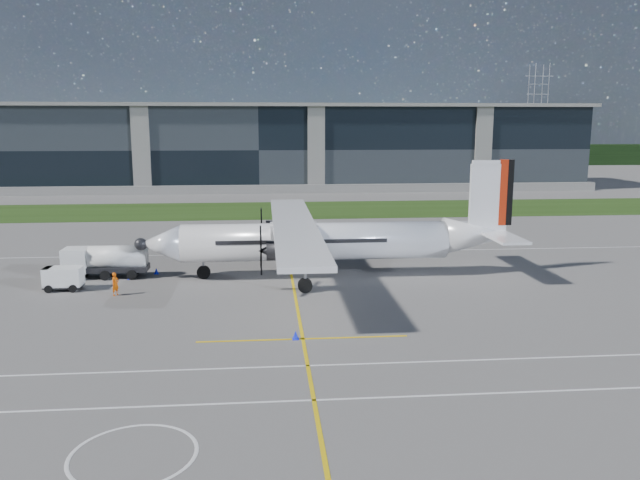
% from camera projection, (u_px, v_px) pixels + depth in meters
% --- Properties ---
extents(ground, '(400.00, 400.00, 0.00)m').
position_uv_depth(ground, '(258.00, 219.00, 80.12)').
color(ground, slate).
rests_on(ground, ground).
extents(grass_strip, '(400.00, 18.00, 0.04)m').
position_uv_depth(grass_strip, '(258.00, 210.00, 87.95)').
color(grass_strip, '#203C10').
rests_on(grass_strip, ground).
extents(terminal_building, '(120.00, 20.00, 15.00)m').
position_uv_depth(terminal_building, '(259.00, 148.00, 117.91)').
color(terminal_building, black).
rests_on(terminal_building, ground).
extents(tree_line, '(400.00, 6.00, 6.00)m').
position_uv_depth(tree_line, '(261.00, 156.00, 177.49)').
color(tree_line, black).
rests_on(tree_line, ground).
extents(pylon_east, '(9.00, 4.60, 30.00)m').
position_uv_depth(pylon_east, '(537.00, 114.00, 192.42)').
color(pylon_east, gray).
rests_on(pylon_east, ground).
extents(yellow_taxiway_centerline, '(0.20, 70.00, 0.01)m').
position_uv_depth(yellow_taxiway_centerline, '(291.00, 273.00, 51.00)').
color(yellow_taxiway_centerline, yellow).
rests_on(yellow_taxiway_centerline, ground).
extents(white_lane_line, '(90.00, 0.15, 0.01)m').
position_uv_depth(white_lane_line, '(246.00, 403.00, 27.24)').
color(white_lane_line, white).
rests_on(white_lane_line, ground).
extents(turboprop_aircraft, '(29.68, 30.78, 9.23)m').
position_uv_depth(turboprop_aircraft, '(329.00, 219.00, 49.08)').
color(turboprop_aircraft, white).
rests_on(turboprop_aircraft, ground).
extents(fuel_tanker_truck, '(6.81, 2.21, 2.56)m').
position_uv_depth(fuel_tanker_truck, '(100.00, 262.00, 49.30)').
color(fuel_tanker_truck, white).
rests_on(fuel_tanker_truck, ground).
extents(baggage_tug, '(2.84, 1.70, 1.70)m').
position_uv_depth(baggage_tug, '(63.00, 279.00, 45.63)').
color(baggage_tug, white).
rests_on(baggage_tug, ground).
extents(ground_crew_person, '(0.89, 0.95, 1.91)m').
position_uv_depth(ground_crew_person, '(115.00, 282.00, 44.15)').
color(ground_crew_person, '#F25907').
rests_on(ground_crew_person, ground).
extents(safety_cone_nose_stbd, '(0.36, 0.36, 0.50)m').
position_uv_depth(safety_cone_nose_stbd, '(156.00, 271.00, 50.63)').
color(safety_cone_nose_stbd, '#0D1BED').
rests_on(safety_cone_nose_stbd, ground).
extents(safety_cone_fwd, '(0.36, 0.36, 0.50)m').
position_uv_depth(safety_cone_fwd, '(130.00, 276.00, 48.88)').
color(safety_cone_fwd, '#0D1BED').
rests_on(safety_cone_fwd, ground).
extents(safety_cone_stbdwing, '(0.36, 0.36, 0.50)m').
position_uv_depth(safety_cone_stbdwing, '(292.00, 239.00, 64.57)').
color(safety_cone_stbdwing, '#0D1BED').
rests_on(safety_cone_stbdwing, ground).
extents(safety_cone_portwing, '(0.36, 0.36, 0.50)m').
position_uv_depth(safety_cone_portwing, '(296.00, 335.00, 35.25)').
color(safety_cone_portwing, '#0D1BED').
rests_on(safety_cone_portwing, ground).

